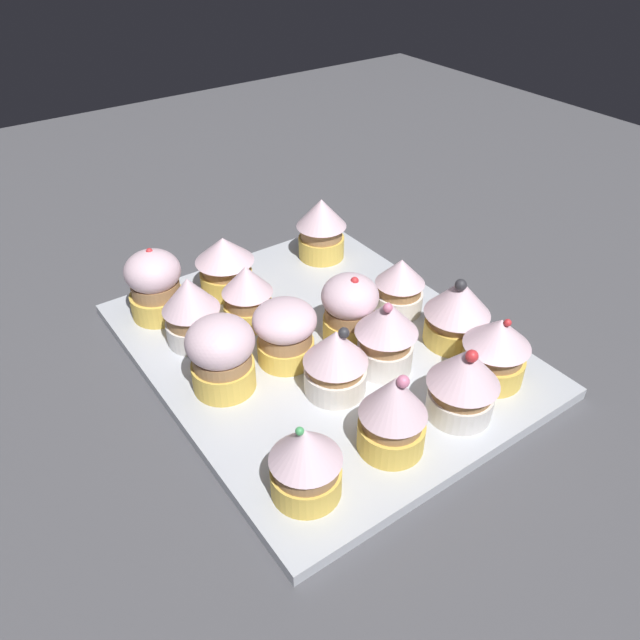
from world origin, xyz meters
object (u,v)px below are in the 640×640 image
(cupcake_11, at_px, (463,381))
(cupcake_13, at_px, (400,285))
(baking_tray, at_px, (320,348))
(cupcake_10, at_px, (386,334))
(cupcake_3, at_px, (306,461))
(cupcake_12, at_px, (321,227))
(cupcake_2, at_px, (224,356))
(cupcake_5, at_px, (248,294))
(cupcake_15, at_px, (496,349))
(cupcake_6, at_px, (287,333))
(cupcake_14, at_px, (457,310))
(cupcake_1, at_px, (191,310))
(cupcake_0, at_px, (155,284))
(cupcake_8, at_px, (393,413))
(cupcake_9, at_px, (350,307))
(cupcake_4, at_px, (225,263))
(cupcake_7, at_px, (336,361))

(cupcake_11, xyz_separation_m, cupcake_13, (-0.15, 0.06, -0.01))
(baking_tray, xyz_separation_m, cupcake_10, (0.07, 0.03, 0.05))
(cupcake_3, xyz_separation_m, cupcake_12, (-0.29, 0.22, 0.01))
(cupcake_2, distance_m, cupcake_5, 0.11)
(cupcake_15, bearing_deg, cupcake_6, -132.94)
(cupcake_3, relative_size, cupcake_11, 0.92)
(cupcake_6, xyz_separation_m, cupcake_13, (-0.00, 0.14, -0.00))
(baking_tray, bearing_deg, cupcake_14, 57.25)
(cupcake_1, bearing_deg, cupcake_11, 31.94)
(cupcake_0, distance_m, cupcake_8, 0.30)
(cupcake_9, bearing_deg, cupcake_2, -91.20)
(baking_tray, xyz_separation_m, cupcake_2, (0.00, -0.11, 0.04))
(cupcake_1, xyz_separation_m, cupcake_15, (0.21, 0.20, -0.00))
(baking_tray, distance_m, cupcake_5, 0.09)
(cupcake_5, height_order, cupcake_11, cupcake_11)
(cupcake_4, height_order, cupcake_13, cupcake_4)
(cupcake_2, bearing_deg, cupcake_9, 88.80)
(cupcake_11, bearing_deg, cupcake_13, 158.02)
(cupcake_8, xyz_separation_m, cupcake_10, (-0.08, 0.06, 0.00))
(cupcake_2, bearing_deg, cupcake_1, 174.18)
(cupcake_9, bearing_deg, cupcake_7, -46.40)
(cupcake_6, bearing_deg, cupcake_10, 48.22)
(cupcake_1, height_order, cupcake_7, cupcake_1)
(cupcake_1, relative_size, cupcake_8, 0.93)
(cupcake_13, bearing_deg, cupcake_0, -123.57)
(cupcake_7, distance_m, cupcake_10, 0.06)
(cupcake_7, bearing_deg, cupcake_11, 38.92)
(baking_tray, height_order, cupcake_9, cupcake_9)
(cupcake_10, height_order, cupcake_15, cupcake_10)
(cupcake_1, relative_size, cupcake_7, 1.05)
(cupcake_10, bearing_deg, cupcake_4, -164.30)
(cupcake_1, relative_size, cupcake_3, 1.07)
(cupcake_9, height_order, cupcake_12, cupcake_12)
(cupcake_2, bearing_deg, cupcake_8, 28.64)
(cupcake_2, xyz_separation_m, cupcake_3, (0.14, -0.01, -0.00))
(cupcake_6, relative_size, cupcake_9, 0.87)
(cupcake_6, distance_m, cupcake_12, 0.20)
(cupcake_6, bearing_deg, cupcake_13, 91.07)
(cupcake_11, distance_m, cupcake_12, 0.30)
(cupcake_0, relative_size, cupcake_4, 1.16)
(cupcake_5, bearing_deg, cupcake_14, 45.84)
(cupcake_7, xyz_separation_m, cupcake_13, (-0.06, 0.13, -0.00))
(cupcake_9, xyz_separation_m, cupcake_15, (0.13, 0.07, -0.00))
(cupcake_1, relative_size, cupcake_6, 1.14)
(cupcake_2, height_order, cupcake_12, cupcake_12)
(cupcake_3, xyz_separation_m, cupcake_7, (-0.08, 0.09, 0.00))
(cupcake_7, distance_m, cupcake_11, 0.11)
(cupcake_0, height_order, cupcake_7, cupcake_0)
(cupcake_4, distance_m, cupcake_12, 0.13)
(cupcake_1, distance_m, cupcake_8, 0.23)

